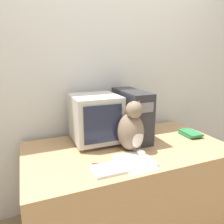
# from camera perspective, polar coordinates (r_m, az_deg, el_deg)

# --- Properties ---
(wall_back) EXTENTS (7.00, 0.05, 2.50)m
(wall_back) POSITION_cam_1_polar(r_m,az_deg,el_deg) (2.04, -1.88, 10.01)
(wall_back) COLOR silver
(wall_back) RESTS_ON ground_plane
(desk) EXTENTS (1.56, 0.85, 0.72)m
(desk) POSITION_cam_1_polar(r_m,az_deg,el_deg) (1.91, 3.83, -19.01)
(desk) COLOR tan
(desk) RESTS_ON ground_plane
(crt_monitor) EXTENTS (0.37, 0.38, 0.39)m
(crt_monitor) POSITION_cam_1_polar(r_m,az_deg,el_deg) (1.77, -4.38, -1.64)
(crt_monitor) COLOR #BCB7AD
(crt_monitor) RESTS_ON desk
(computer_tower) EXTENTS (0.17, 0.47, 0.42)m
(computer_tower) POSITION_cam_1_polar(r_m,az_deg,el_deg) (1.85, 5.08, -0.73)
(computer_tower) COLOR #28282D
(computer_tower) RESTS_ON desk
(keyboard) EXTENTS (0.42, 0.15, 0.02)m
(keyboard) POSITION_cam_1_polar(r_m,az_deg,el_deg) (1.44, 3.32, -13.85)
(keyboard) COLOR silver
(keyboard) RESTS_ON desk
(cat) EXTENTS (0.30, 0.28, 0.39)m
(cat) POSITION_cam_1_polar(r_m,az_deg,el_deg) (1.63, 5.11, -4.60)
(cat) COLOR #7A6651
(cat) RESTS_ON desk
(book_stack) EXTENTS (0.14, 0.20, 0.04)m
(book_stack) POSITION_cam_1_polar(r_m,az_deg,el_deg) (2.07, 19.77, -5.32)
(book_stack) COLOR #28703D
(book_stack) RESTS_ON desk
(pen) EXTENTS (0.15, 0.05, 0.01)m
(pen) POSITION_cam_1_polar(r_m,az_deg,el_deg) (1.48, -2.21, -13.25)
(pen) COLOR maroon
(pen) RESTS_ON desk
(paper_sheet) EXTENTS (0.22, 0.31, 0.00)m
(paper_sheet) POSITION_cam_1_polar(r_m,az_deg,el_deg) (1.51, 5.83, -12.89)
(paper_sheet) COLOR white
(paper_sheet) RESTS_ON desk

